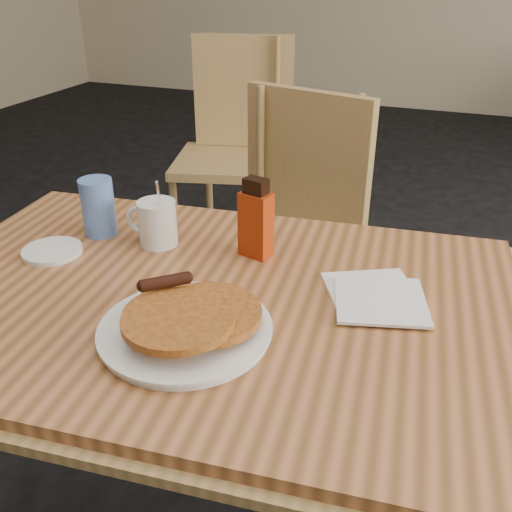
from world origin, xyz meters
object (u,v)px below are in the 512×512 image
Objects in this scene: pancake_plate at (186,323)px; syrup_bottle at (256,221)px; main_table at (206,310)px; blue_tumbler at (98,207)px; coffee_mug at (156,222)px; chair_main_far at (296,222)px; chair_wall_extra at (235,131)px.

pancake_plate is 0.34m from syrup_bottle.
blue_tumbler reaches higher than main_table.
blue_tumbler is (-0.36, 0.16, 0.11)m from main_table.
pancake_plate reaches higher than main_table.
chair_main_far is at bearing 83.46° from coffee_mug.
chair_main_far is 0.63m from coffee_mug.
coffee_mug reaches higher than blue_tumbler.
syrup_bottle is (0.07, -0.54, 0.24)m from chair_main_far.
main_table is 8.09× the size of coffee_mug.
blue_tumbler is at bearing 155.48° from main_table.
pancake_plate is 0.38m from coffee_mug.
pancake_plate is at bearing -70.83° from chair_main_far.
chair_wall_extra is 1.42m from blue_tumbler.
syrup_bottle is (0.62, -1.36, 0.21)m from chair_wall_extra.
pancake_plate is at bearing -77.98° from main_table.
blue_tumbler is at bearing 141.79° from pancake_plate.
syrup_bottle is at bearing 17.16° from coffee_mug.
chair_wall_extra is at bearing 99.24° from blue_tumbler.
main_table is at bearing -87.23° from syrup_bottle.
chair_wall_extra is at bearing 115.65° from coffee_mug.
syrup_bottle is at bearing -80.42° from chair_wall_extra.
chair_main_far is 0.69m from blue_tumbler.
coffee_mug is 0.91× the size of syrup_bottle.
main_table is 9.71× the size of blue_tumbler.
chair_wall_extra is 5.67× the size of syrup_bottle.
coffee_mug is 0.16m from blue_tumbler.
chair_main_far is at bearing 93.91° from pancake_plate.
coffee_mug reaches higher than main_table.
coffee_mug is at bearing 140.81° from main_table.
syrup_bottle is at bearing 79.03° from main_table.
pancake_plate is 2.24× the size of blue_tumbler.
chair_main_far is at bearing -70.99° from chair_wall_extra.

